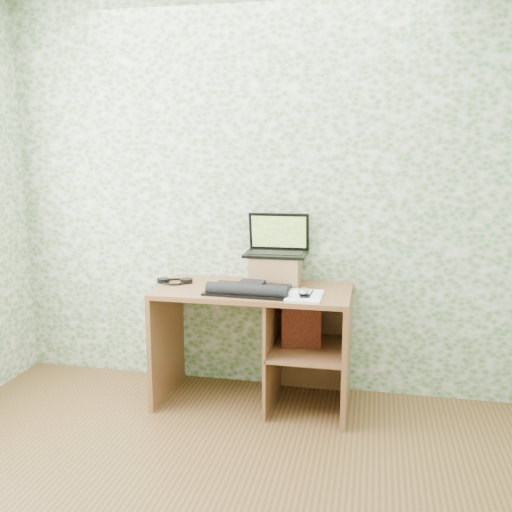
% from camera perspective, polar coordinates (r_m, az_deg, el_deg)
% --- Properties ---
extents(wall_back, '(3.50, 0.00, 3.50)m').
position_cam_1_polar(wall_back, '(3.76, 0.76, 6.03)').
color(wall_back, silver).
rests_on(wall_back, ground).
extents(desk, '(1.20, 0.60, 0.75)m').
position_cam_1_polar(desk, '(3.64, 1.08, -7.33)').
color(desk, brown).
rests_on(desk, floor).
extents(riser, '(0.31, 0.26, 0.19)m').
position_cam_1_polar(riser, '(3.64, 2.00, -1.39)').
color(riser, '#A07A48').
rests_on(riser, desk).
extents(laptop, '(0.40, 0.28, 0.26)m').
position_cam_1_polar(laptop, '(3.66, 2.13, 1.11)').
color(laptop, black).
rests_on(laptop, riser).
extents(keyboard, '(0.54, 0.29, 0.07)m').
position_cam_1_polar(keyboard, '(3.42, -0.68, -3.34)').
color(keyboard, black).
rests_on(keyboard, desk).
extents(headphones, '(0.23, 0.19, 0.03)m').
position_cam_1_polar(headphones, '(3.73, -8.11, -2.51)').
color(headphones, black).
rests_on(headphones, desk).
extents(notepad, '(0.20, 0.29, 0.01)m').
position_cam_1_polar(notepad, '(3.36, 4.88, -4.01)').
color(notepad, white).
rests_on(notepad, desk).
extents(mouse, '(0.09, 0.12, 0.04)m').
position_cam_1_polar(mouse, '(3.33, 4.83, -3.71)').
color(mouse, silver).
rests_on(mouse, notepad).
extents(pen, '(0.01, 0.14, 0.01)m').
position_cam_1_polar(pen, '(3.39, 5.56, -3.68)').
color(pen, black).
rests_on(pen, notepad).
extents(red_box, '(0.25, 0.12, 0.29)m').
position_cam_1_polar(red_box, '(3.56, 4.54, -6.88)').
color(red_box, maroon).
rests_on(red_box, desk).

